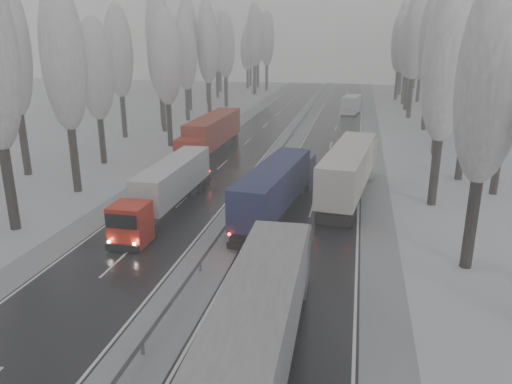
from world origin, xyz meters
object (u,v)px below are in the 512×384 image
(truck_blue_box, at_px, (278,185))
(box_truck_distant, at_px, (352,104))
(truck_grey_tarp, at_px, (263,314))
(truck_red_red, at_px, (211,134))
(truck_red_white, at_px, (168,185))
(truck_cream_box, at_px, (351,167))

(truck_blue_box, bearing_deg, box_truck_distant, 91.71)
(truck_grey_tarp, distance_m, box_truck_distant, 71.20)
(truck_blue_box, bearing_deg, truck_red_red, 126.95)
(truck_blue_box, height_order, truck_red_white, truck_blue_box)
(truck_cream_box, relative_size, box_truck_distant, 2.09)
(truck_cream_box, relative_size, truck_red_white, 1.23)
(truck_grey_tarp, relative_size, truck_cream_box, 0.94)
(truck_grey_tarp, relative_size, truck_red_red, 0.98)
(truck_grey_tarp, distance_m, truck_red_white, 20.09)
(truck_grey_tarp, height_order, box_truck_distant, truck_grey_tarp)
(truck_red_white, relative_size, truck_red_red, 0.84)
(truck_grey_tarp, distance_m, truck_red_red, 37.63)
(truck_blue_box, distance_m, truck_red_white, 8.32)
(truck_blue_box, height_order, truck_red_red, truck_red_red)
(truck_blue_box, xyz_separation_m, truck_cream_box, (5.16, 5.37, 0.24))
(truck_grey_tarp, xyz_separation_m, truck_blue_box, (-2.31, 17.93, -0.10))
(truck_cream_box, height_order, truck_red_red, truck_cream_box)
(box_truck_distant, bearing_deg, truck_blue_box, -86.73)
(truck_cream_box, bearing_deg, truck_grey_tarp, -90.11)
(truck_blue_box, bearing_deg, truck_cream_box, 52.44)
(box_truck_distant, height_order, truck_red_white, truck_red_white)
(truck_red_white, bearing_deg, truck_red_red, 96.69)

